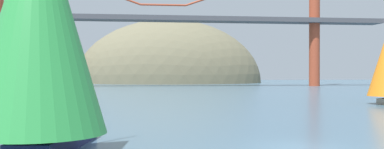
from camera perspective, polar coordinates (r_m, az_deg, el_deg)
The scene contains 5 objects.
ground_plane at distance 25.60m, azimuth 12.64°, elevation -8.56°, with size 360.00×360.00×0.00m, color #426075.
headland_center at distance 159.35m, azimuth -2.78°, elevation -1.00°, with size 62.90×44.00×42.91m, color #6B664C.
suspension_bridge at distance 120.05m, azimuth -3.51°, elevation 7.93°, with size 116.20×6.00×44.58m.
sailboat_green_sail at distance 22.67m, azimuth -18.18°, elevation 6.31°, with size 7.23×10.65×12.36m.
sailboat_blue_spinnaker at distance 42.27m, azimuth -19.59°, elevation -0.11°, with size 4.99×7.09×7.13m.
Camera 1 is at (-8.82, -23.70, 4.00)m, focal length 43.91 mm.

